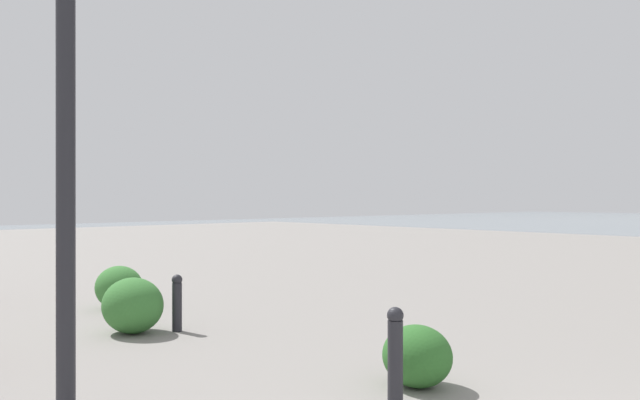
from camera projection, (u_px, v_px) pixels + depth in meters
name	position (u px, v px, depth m)	size (l,w,h in m)	color
lamppost	(66.00, 26.00, 4.73)	(0.98, 0.28, 4.49)	#232328
bollard_near	(395.00, 357.00, 4.88)	(0.13, 0.13, 0.81)	#232328
bollard_mid	(177.00, 302.00, 7.83)	(0.13, 0.13, 0.71)	#232328
shrub_low	(133.00, 305.00, 7.72)	(0.80, 0.72, 0.68)	#387533
shrub_round	(119.00, 287.00, 9.42)	(0.76, 0.68, 0.64)	#387533
shrub_wide	(417.00, 356.00, 5.51)	(0.64, 0.57, 0.54)	#2D6628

